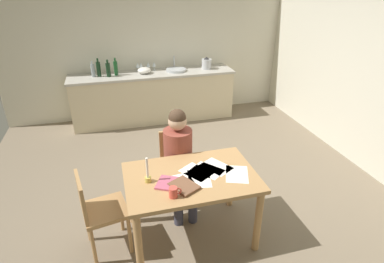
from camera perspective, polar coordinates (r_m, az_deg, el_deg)
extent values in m
cube|color=#7A6B56|center=(4.14, -1.65, -10.22)|extent=(5.20, 5.20, 0.04)
cube|color=beige|center=(5.99, -7.95, 15.12)|extent=(5.20, 0.12, 2.60)
cube|color=beige|center=(4.80, 30.29, 9.01)|extent=(0.12, 5.20, 2.60)
cube|color=beige|center=(5.88, -6.93, 6.14)|extent=(2.88, 0.60, 0.86)
cube|color=#B7B2A8|center=(5.74, -7.17, 10.36)|extent=(2.92, 0.64, 0.04)
cube|color=tan|center=(3.03, -0.18, -8.34)|extent=(1.25, 0.82, 0.04)
cylinder|color=tan|center=(2.94, -9.66, -19.67)|extent=(0.07, 0.07, 0.70)
cylinder|color=tan|center=(3.18, 11.89, -15.64)|extent=(0.07, 0.07, 0.70)
cylinder|color=tan|center=(3.46, -11.01, -11.43)|extent=(0.07, 0.07, 0.70)
cylinder|color=tan|center=(3.67, 7.06, -8.69)|extent=(0.07, 0.07, 0.70)
cube|color=tan|center=(3.66, -2.55, -6.81)|extent=(0.41, 0.41, 0.04)
cube|color=tan|center=(3.71, -3.16, -2.57)|extent=(0.36, 0.04, 0.40)
cylinder|color=tan|center=(3.64, -4.64, -11.55)|extent=(0.04, 0.04, 0.43)
cylinder|color=tan|center=(3.69, 0.68, -10.84)|extent=(0.04, 0.04, 0.43)
cylinder|color=tan|center=(3.91, -5.44, -8.55)|extent=(0.04, 0.04, 0.43)
cylinder|color=tan|center=(3.96, -0.52, -7.94)|extent=(0.04, 0.04, 0.43)
cylinder|color=brown|center=(3.51, -2.56, -3.47)|extent=(0.33, 0.33, 0.50)
sphere|color=#D8AD8C|center=(3.35, -2.68, 1.88)|extent=(0.20, 0.20, 0.20)
sphere|color=#473323|center=(3.33, -2.69, 2.51)|extent=(0.19, 0.19, 0.19)
cylinder|color=#383847|center=(3.48, -3.18, -8.72)|extent=(0.14, 0.38, 0.13)
cylinder|color=#383847|center=(3.46, -2.50, -13.53)|extent=(0.10, 0.10, 0.45)
cylinder|color=#383847|center=(3.50, -0.58, -8.38)|extent=(0.14, 0.38, 0.13)
cylinder|color=#383847|center=(3.49, 0.15, -13.15)|extent=(0.10, 0.10, 0.45)
cube|color=tan|center=(3.17, -15.48, -13.58)|extent=(0.46, 0.46, 0.04)
cube|color=tan|center=(3.03, -19.43, -11.25)|extent=(0.09, 0.36, 0.40)
cylinder|color=tan|center=(3.22, -11.23, -17.93)|extent=(0.04, 0.04, 0.45)
cylinder|color=tan|center=(3.47, -12.76, -14.26)|extent=(0.04, 0.04, 0.45)
cylinder|color=tan|center=(3.19, -17.45, -19.32)|extent=(0.04, 0.04, 0.45)
cylinder|color=tan|center=(3.44, -18.44, -15.49)|extent=(0.04, 0.04, 0.45)
cylinder|color=#D84C3F|center=(2.74, -3.43, -10.97)|extent=(0.08, 0.08, 0.09)
torus|color=#D84C3F|center=(2.74, -2.55, -10.75)|extent=(0.07, 0.01, 0.07)
cylinder|color=gold|center=(2.95, -7.98, -8.60)|extent=(0.06, 0.06, 0.05)
cylinder|color=white|center=(2.88, -8.14, -6.53)|extent=(0.02, 0.02, 0.20)
cube|color=#BB546E|center=(2.91, -4.37, -9.33)|extent=(0.27, 0.28, 0.02)
cube|color=brown|center=(2.86, -1.46, -9.88)|extent=(0.29, 0.31, 0.03)
cube|color=white|center=(3.07, 0.80, -7.34)|extent=(0.34, 0.36, 0.00)
cube|color=white|center=(3.16, 4.42, -6.39)|extent=(0.33, 0.36, 0.00)
cube|color=white|center=(2.98, 1.33, -8.53)|extent=(0.26, 0.33, 0.00)
cube|color=white|center=(3.07, 8.15, -7.67)|extent=(0.30, 0.35, 0.00)
cube|color=white|center=(2.92, -1.68, -9.33)|extent=(0.24, 0.32, 0.00)
cube|color=white|center=(3.10, 2.82, -7.05)|extent=(0.35, 0.36, 0.00)
cylinder|color=#B2B7BC|center=(5.81, -2.90, 11.11)|extent=(0.36, 0.36, 0.04)
cylinder|color=silver|center=(5.93, -3.26, 12.43)|extent=(0.02, 0.02, 0.24)
cylinder|color=#8C999E|center=(5.68, -17.54, 10.49)|extent=(0.06, 0.06, 0.21)
cylinder|color=#8C999E|center=(5.65, -17.72, 11.77)|extent=(0.03, 0.03, 0.05)
cylinder|color=black|center=(5.66, -16.58, 10.77)|extent=(0.07, 0.07, 0.25)
cylinder|color=black|center=(5.63, -16.79, 12.30)|extent=(0.03, 0.03, 0.06)
cylinder|color=black|center=(5.62, -14.97, 10.75)|extent=(0.07, 0.07, 0.23)
cylinder|color=black|center=(5.58, -15.14, 12.17)|extent=(0.03, 0.03, 0.06)
cylinder|color=#194C23|center=(5.67, -13.67, 11.09)|extent=(0.07, 0.07, 0.24)
cylinder|color=#194C23|center=(5.64, -13.83, 12.55)|extent=(0.03, 0.03, 0.06)
ellipsoid|color=white|center=(5.70, -8.66, 10.91)|extent=(0.23, 0.23, 0.11)
cylinder|color=#B7BABF|center=(5.93, 2.66, 12.15)|extent=(0.18, 0.18, 0.18)
cone|color=#262628|center=(5.91, 2.68, 13.19)|extent=(0.11, 0.11, 0.04)
cylinder|color=silver|center=(5.89, -6.85, 11.00)|extent=(0.06, 0.06, 0.00)
cylinder|color=silver|center=(5.88, -6.87, 11.35)|extent=(0.01, 0.01, 0.07)
cone|color=silver|center=(5.86, -6.91, 12.05)|extent=(0.07, 0.07, 0.08)
cylinder|color=silver|center=(5.88, -7.90, 10.90)|extent=(0.06, 0.06, 0.00)
cylinder|color=silver|center=(5.87, -7.92, 11.25)|extent=(0.01, 0.01, 0.07)
cone|color=silver|center=(5.85, -7.97, 11.96)|extent=(0.07, 0.07, 0.08)
cylinder|color=silver|center=(5.86, -9.18, 10.78)|extent=(0.06, 0.06, 0.00)
cylinder|color=silver|center=(5.85, -9.21, 11.12)|extent=(0.01, 0.01, 0.07)
cone|color=silver|center=(5.83, -9.26, 11.83)|extent=(0.07, 0.07, 0.08)
cylinder|color=silver|center=(5.86, -9.78, 10.72)|extent=(0.06, 0.06, 0.00)
cylinder|color=silver|center=(5.85, -9.81, 11.06)|extent=(0.01, 0.01, 0.07)
cone|color=silver|center=(5.83, -9.87, 11.77)|extent=(0.07, 0.07, 0.08)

